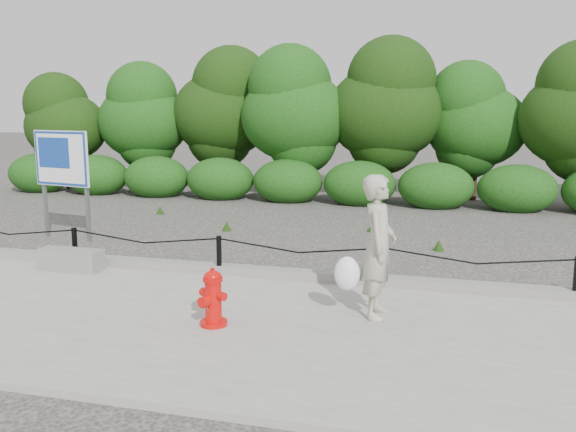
{
  "coord_description": "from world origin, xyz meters",
  "views": [
    {
      "loc": [
        3.33,
        -8.43,
        2.61
      ],
      "look_at": [
        1.03,
        0.2,
        1.0
      ],
      "focal_mm": 38.0,
      "sensor_mm": 36.0,
      "label": 1
    }
  ],
  "objects_px": {
    "pedestrian": "(376,248)",
    "advertising_sign": "(62,163)",
    "concrete_block": "(71,260)",
    "fire_hydrant": "(213,298)"
  },
  "relations": [
    {
      "from": "concrete_block",
      "to": "advertising_sign",
      "type": "relative_size",
      "value": 0.48
    },
    {
      "from": "pedestrian",
      "to": "advertising_sign",
      "type": "xyz_separation_m",
      "value": [
        -6.51,
        3.16,
        0.59
      ]
    },
    {
      "from": "fire_hydrant",
      "to": "pedestrian",
      "type": "xyz_separation_m",
      "value": [
        1.79,
        0.81,
        0.52
      ]
    },
    {
      "from": "advertising_sign",
      "to": "fire_hydrant",
      "type": "bearing_deg",
      "value": -29.07
    },
    {
      "from": "pedestrian",
      "to": "advertising_sign",
      "type": "bearing_deg",
      "value": 64.75
    },
    {
      "from": "concrete_block",
      "to": "advertising_sign",
      "type": "height_order",
      "value": "advertising_sign"
    },
    {
      "from": "concrete_block",
      "to": "fire_hydrant",
      "type": "bearing_deg",
      "value": -29.25
    },
    {
      "from": "concrete_block",
      "to": "pedestrian",
      "type": "bearing_deg",
      "value": -10.59
    },
    {
      "from": "fire_hydrant",
      "to": "concrete_block",
      "type": "relative_size",
      "value": 0.67
    },
    {
      "from": "fire_hydrant",
      "to": "advertising_sign",
      "type": "xyz_separation_m",
      "value": [
        -4.72,
        3.97,
        1.11
      ]
    }
  ]
}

